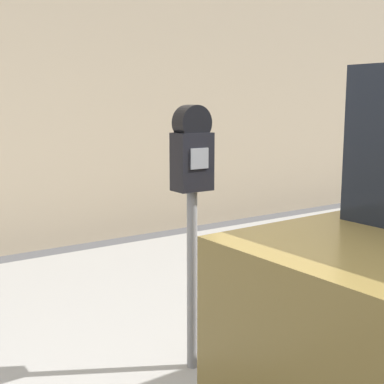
% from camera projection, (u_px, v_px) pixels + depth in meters
% --- Properties ---
extents(sidewalk, '(24.00, 2.80, 0.12)m').
position_uv_depth(sidewalk, '(132.00, 305.00, 4.03)').
color(sidewalk, '#9E9B96').
rests_on(sidewalk, ground_plane).
extents(parking_meter, '(0.20, 0.14, 1.43)m').
position_uv_depth(parking_meter, '(192.00, 179.00, 2.78)').
color(parking_meter, gray).
rests_on(parking_meter, sidewalk).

